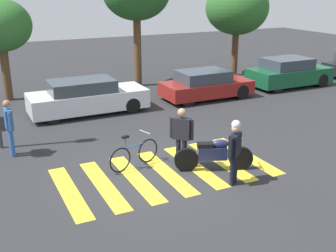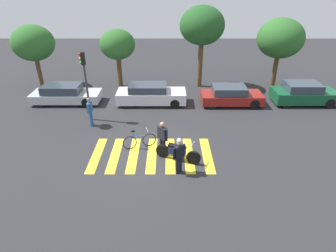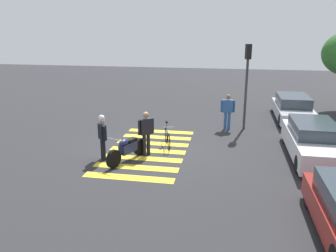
# 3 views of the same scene
# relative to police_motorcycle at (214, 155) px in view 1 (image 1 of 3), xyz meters

# --- Properties ---
(ground_plane) EXTENTS (60.00, 60.00, 0.00)m
(ground_plane) POSITION_rel_police_motorcycle_xyz_m (-1.25, 0.46, -0.47)
(ground_plane) COLOR #2B2B2D
(police_motorcycle) EXTENTS (2.10, 1.03, 1.05)m
(police_motorcycle) POSITION_rel_police_motorcycle_xyz_m (0.00, 0.00, 0.00)
(police_motorcycle) COLOR black
(police_motorcycle) RESTS_ON ground_plane
(leaning_bicycle) EXTENTS (1.65, 0.61, 1.02)m
(leaning_bicycle) POSITION_rel_police_motorcycle_xyz_m (-1.90, 1.16, -0.08)
(leaning_bicycle) COLOR black
(leaning_bicycle) RESTS_ON ground_plane
(officer_on_foot) EXTENTS (0.55, 0.44, 1.74)m
(officer_on_foot) POSITION_rel_police_motorcycle_xyz_m (0.02, -0.95, 0.53)
(officer_on_foot) COLOR black
(officer_on_foot) RESTS_ON ground_plane
(officer_by_motorcycle) EXTENTS (0.51, 0.53, 1.75)m
(officer_by_motorcycle) POSITION_rel_police_motorcycle_xyz_m (-0.73, 0.55, 0.54)
(officer_by_motorcycle) COLOR black
(officer_by_motorcycle) RESTS_ON ground_plane
(pedestrian_bystander) EXTENTS (0.23, 0.69, 1.75)m
(pedestrian_bystander) POSITION_rel_police_motorcycle_xyz_m (-4.91, 3.57, 0.54)
(pedestrian_bystander) COLOR #2D5999
(pedestrian_bystander) RESTS_ON ground_plane
(crosswalk_stripes) EXTENTS (5.85, 3.12, 0.01)m
(crosswalk_stripes) POSITION_rel_police_motorcycle_xyz_m (-1.25, 0.46, -0.46)
(crosswalk_stripes) COLOR yellow
(crosswalk_stripes) RESTS_ON ground_plane
(car_white_van) EXTENTS (4.64, 1.77, 1.37)m
(car_white_van) POSITION_rel_police_motorcycle_xyz_m (-1.64, 6.88, 0.19)
(car_white_van) COLOR black
(car_white_van) RESTS_ON ground_plane
(car_maroon_wagon) EXTENTS (4.08, 1.79, 1.29)m
(car_maroon_wagon) POSITION_rel_police_motorcycle_xyz_m (3.79, 6.76, 0.15)
(car_maroon_wagon) COLOR black
(car_maroon_wagon) RESTS_ON ground_plane
(car_green_compact) EXTENTS (4.17, 1.88, 1.44)m
(car_green_compact) POSITION_rel_police_motorcycle_xyz_m (8.77, 6.96, 0.23)
(car_green_compact) COLOR black
(car_green_compact) RESTS_ON ground_plane
(street_tree_mid) EXTENTS (2.64, 2.64, 4.39)m
(street_tree_mid) POSITION_rel_police_motorcycle_xyz_m (-4.24, 10.43, 2.77)
(street_tree_mid) COLOR brown
(street_tree_mid) RESTS_ON ground_plane
(street_tree_end) EXTENTS (3.42, 3.42, 5.17)m
(street_tree_end) POSITION_rel_police_motorcycle_xyz_m (7.87, 10.43, 3.23)
(street_tree_end) COLOR brown
(street_tree_end) RESTS_ON ground_plane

